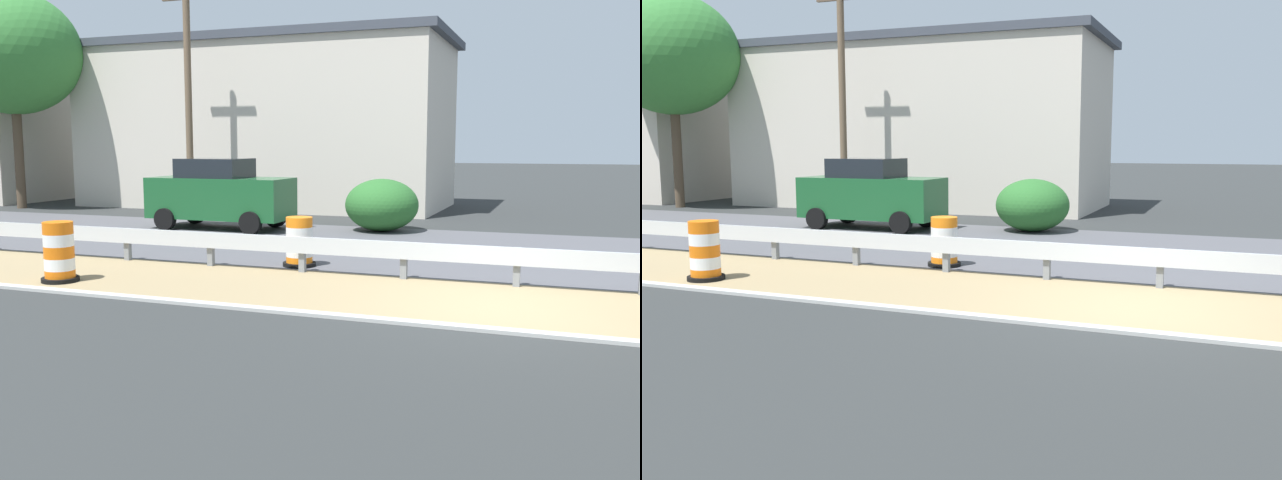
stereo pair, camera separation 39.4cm
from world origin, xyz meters
The scene contains 12 objects.
ground_plane centered at (0.00, 0.00, 0.00)m, with size 160.00×160.00×0.00m, color #2B2D2D.
median_dirt_strip centered at (0.41, 0.00, 0.00)m, with size 3.23×120.00×0.01m, color #8E7A56.
far_lane_asphalt centered at (5.70, 0.00, 0.00)m, with size 7.34×120.00×0.00m, color #4C4C51.
curb_near_edge centered at (-1.30, 0.00, 0.00)m, with size 0.20×120.00×0.11m, color #ADADA8.
guardrail_median centered at (1.79, 0.86, 0.52)m, with size 0.18×48.88×0.71m.
traffic_barrel_nearest centered at (2.45, 4.21, 0.46)m, with size 0.69×0.69×1.02m.
traffic_barrel_close centered at (-0.52, 7.76, 0.50)m, with size 0.68×0.68×1.11m.
car_distant_a centered at (7.52, 8.75, 1.04)m, with size 1.97×4.24×2.08m.
roadside_shop_near centered at (15.11, 10.63, 3.29)m, with size 6.37×14.85×6.55m.
utility_pole_near centered at (10.39, 11.42, 4.09)m, with size 0.24×1.80×7.86m.
bush_roadside centered at (8.59, 4.08, 0.76)m, with size 2.12×2.12×1.51m, color #286028.
tree_roadside centered at (10.64, 19.16, 5.91)m, with size 5.11×5.11×8.23m.
Camera 1 is at (-10.48, -0.92, 2.51)m, focal length 38.32 mm.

